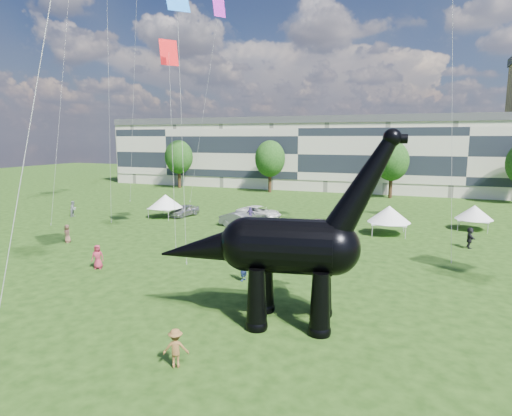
% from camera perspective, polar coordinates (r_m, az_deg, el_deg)
% --- Properties ---
extents(ground, '(220.00, 220.00, 0.00)m').
position_cam_1_polar(ground, '(22.63, -14.15, -15.36)').
color(ground, '#16330C').
rests_on(ground, ground).
extents(terrace_row, '(78.00, 11.00, 12.00)m').
position_cam_1_polar(terrace_row, '(81.27, 6.66, 6.93)').
color(terrace_row, beige).
rests_on(terrace_row, ground).
extents(tree_far_left, '(5.20, 5.20, 9.44)m').
position_cam_1_polar(tree_far_left, '(81.46, -10.27, 7.05)').
color(tree_far_left, '#382314').
rests_on(tree_far_left, ground).
extents(tree_mid_left, '(5.20, 5.20, 9.44)m').
position_cam_1_polar(tree_mid_left, '(73.79, 1.88, 6.97)').
color(tree_mid_left, '#382314').
rests_on(tree_mid_left, ground).
extents(tree_mid_right, '(5.20, 5.20, 9.44)m').
position_cam_1_polar(tree_mid_right, '(69.87, 17.67, 6.41)').
color(tree_mid_right, '#382314').
rests_on(tree_mid_right, ground).
extents(dinosaur_sculpture, '(12.49, 4.24, 10.17)m').
position_cam_1_polar(dinosaur_sculpture, '(21.58, 3.27, -5.46)').
color(dinosaur_sculpture, black).
rests_on(dinosaur_sculpture, ground).
extents(car_silver, '(2.43, 4.44, 1.43)m').
position_cam_1_polar(car_silver, '(52.05, -9.56, -0.33)').
color(car_silver, '#A9A9AD').
rests_on(car_silver, ground).
extents(car_grey, '(4.64, 2.04, 1.48)m').
position_cam_1_polar(car_grey, '(45.41, -2.13, -1.58)').
color(car_grey, slate).
rests_on(car_grey, ground).
extents(car_white, '(5.77, 3.52, 1.50)m').
position_cam_1_polar(car_white, '(49.78, 0.39, -0.60)').
color(car_white, white).
rests_on(car_white, ground).
extents(car_dark, '(2.03, 4.65, 1.33)m').
position_cam_1_polar(car_dark, '(41.46, 8.07, -2.83)').
color(car_dark, '#595960').
rests_on(car_dark, ground).
extents(gazebo_near, '(4.41, 4.41, 2.84)m').
position_cam_1_polar(gazebo_near, '(43.49, 17.32, -0.81)').
color(gazebo_near, white).
rests_on(gazebo_near, ground).
extents(gazebo_far, '(4.12, 4.12, 2.54)m').
position_cam_1_polar(gazebo_far, '(49.10, 27.09, -0.55)').
color(gazebo_far, white).
rests_on(gazebo_far, ground).
extents(gazebo_left, '(4.26, 4.26, 2.75)m').
position_cam_1_polar(gazebo_left, '(51.61, -11.96, 0.88)').
color(gazebo_left, white).
rests_on(gazebo_left, ground).
extents(visitors, '(52.74, 38.58, 1.89)m').
position_cam_1_polar(visitors, '(36.51, -0.81, -4.07)').
color(visitors, gray).
rests_on(visitors, ground).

